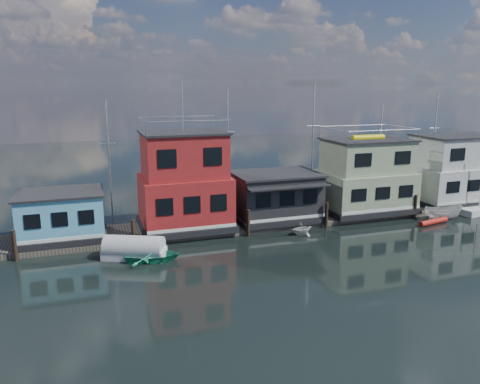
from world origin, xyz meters
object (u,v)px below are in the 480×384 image
object	(u,v)px
dinghy_white	(302,228)
motorboat	(443,213)
tarp_runabout	(134,249)
red_kayak	(433,222)
dinghy_teal	(153,255)
houseboat_white	(453,171)
houseboat_blue	(61,216)
day_sailer	(479,210)
houseboat_green	(366,177)
houseboat_red	(185,183)
houseboat_dark	(276,196)

from	to	relation	value
dinghy_white	motorboat	xyz separation A→B (m)	(13.87, -0.17, 0.15)
tarp_runabout	red_kayak	bearing A→B (deg)	24.18
dinghy_white	dinghy_teal	bearing A→B (deg)	88.06
houseboat_white	tarp_runabout	xyz separation A→B (m)	(-31.68, -4.89, -2.89)
dinghy_white	motorboat	size ratio (longest dim) A/B	0.57
dinghy_white	dinghy_teal	size ratio (longest dim) A/B	0.52
houseboat_blue	motorboat	bearing A→B (deg)	-7.03
motorboat	day_sailer	bearing A→B (deg)	-65.90
motorboat	tarp_runabout	size ratio (longest dim) A/B	0.75
houseboat_green	tarp_runabout	xyz separation A→B (m)	(-21.68, -4.89, -2.90)
day_sailer	houseboat_blue	bearing A→B (deg)	163.14
dinghy_white	houseboat_red	bearing A→B (deg)	55.36
dinghy_teal	motorboat	bearing A→B (deg)	-72.84
houseboat_dark	day_sailer	xyz separation A→B (m)	(19.27, -3.39, -2.02)
houseboat_red	day_sailer	bearing A→B (deg)	-7.12
houseboat_red	red_kayak	world-z (taller)	houseboat_red
day_sailer	red_kayak	size ratio (longest dim) A/B	1.97
red_kayak	dinghy_teal	size ratio (longest dim) A/B	0.87
houseboat_green	dinghy_white	size ratio (longest dim) A/B	4.29
tarp_runabout	houseboat_white	bearing A→B (deg)	32.87
houseboat_dark	day_sailer	size ratio (longest dim) A/B	1.15
day_sailer	red_kayak	xyz separation A→B (m)	(-6.41, -1.44, -0.15)
houseboat_white	day_sailer	distance (m)	4.64
houseboat_red	houseboat_green	distance (m)	17.01
houseboat_red	red_kayak	xyz separation A→B (m)	(20.86, -4.85, -3.86)
houseboat_blue	houseboat_white	xyz separation A→B (m)	(36.50, 0.00, 1.33)
houseboat_white	motorboat	world-z (taller)	houseboat_white
houseboat_blue	tarp_runabout	size ratio (longest dim) A/B	1.39
houseboat_white	tarp_runabout	distance (m)	32.19
houseboat_red	houseboat_white	size ratio (longest dim) A/B	1.41
houseboat_red	houseboat_dark	distance (m)	8.18
dinghy_teal	motorboat	distance (m)	26.22
houseboat_green	houseboat_white	distance (m)	10.00
motorboat	tarp_runabout	world-z (taller)	tarp_runabout
houseboat_white	dinghy_white	bearing A→B (deg)	-168.27
houseboat_blue	houseboat_white	world-z (taller)	houseboat_white
houseboat_red	day_sailer	xyz separation A→B (m)	(27.27, -3.41, -3.71)
houseboat_blue	houseboat_dark	world-z (taller)	houseboat_dark
houseboat_blue	houseboat_dark	bearing A→B (deg)	-0.06
houseboat_blue	houseboat_green	bearing A→B (deg)	0.00
houseboat_red	red_kayak	bearing A→B (deg)	-13.09
dinghy_white	houseboat_blue	bearing A→B (deg)	67.05
houseboat_white	red_kayak	world-z (taller)	houseboat_white
dinghy_white	dinghy_teal	distance (m)	12.45
houseboat_green	motorboat	world-z (taller)	houseboat_green
houseboat_blue	red_kayak	bearing A→B (deg)	-9.08
houseboat_red	dinghy_white	world-z (taller)	houseboat_red
day_sailer	dinghy_teal	xyz separation A→B (m)	(-30.81, -2.39, -0.00)
houseboat_red	motorboat	size ratio (longest dim) A/B	3.45
houseboat_dark	motorboat	size ratio (longest dim) A/B	2.15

